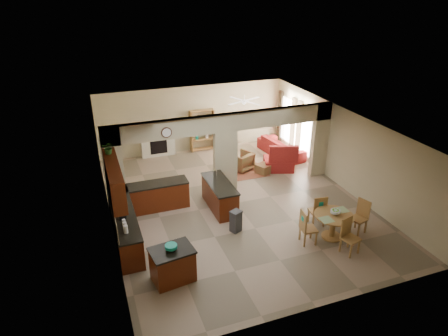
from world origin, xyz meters
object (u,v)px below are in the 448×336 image
object	(u,v)px
kitchen_island	(173,265)
armchair	(241,161)
dining_table	(333,222)
sofa	(281,147)

from	to	relation	value
kitchen_island	armchair	size ratio (longest dim) A/B	1.45
kitchen_island	armchair	xyz separation A→B (m)	(4.00, 5.34, -0.10)
dining_table	kitchen_island	bearing A→B (deg)	-177.57
armchair	kitchen_island	bearing A→B (deg)	28.06
dining_table	sofa	bearing A→B (deg)	76.47
dining_table	sofa	size ratio (longest dim) A/B	0.47
kitchen_island	sofa	xyz separation A→B (m)	(6.12, 6.11, -0.11)
sofa	kitchen_island	bearing A→B (deg)	126.68
dining_table	sofa	xyz separation A→B (m)	(1.42, 5.91, -0.16)
dining_table	sofa	world-z (taller)	dining_table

